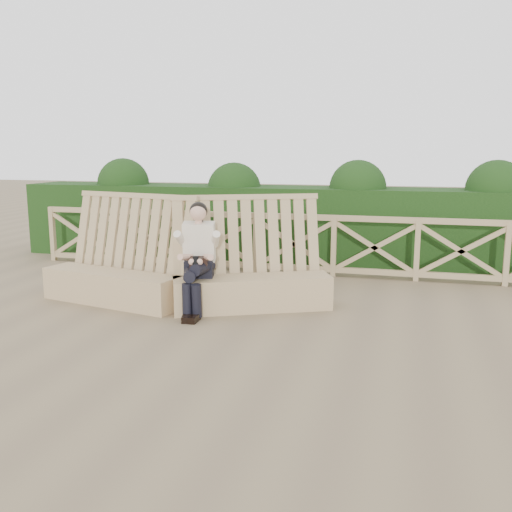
# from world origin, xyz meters

# --- Properties ---
(ground) EXTENTS (60.00, 60.00, 0.00)m
(ground) POSITION_xyz_m (0.00, 0.00, 0.00)
(ground) COLOR brown
(ground) RESTS_ON ground
(bench) EXTENTS (4.34, 1.62, 1.61)m
(bench) POSITION_xyz_m (-1.16, 1.02, 0.40)
(bench) COLOR #9E865A
(bench) RESTS_ON ground
(woman) EXTENTS (0.52, 0.97, 1.53)m
(woman) POSITION_xyz_m (-0.81, 0.76, 0.81)
(woman) COLOR black
(woman) RESTS_ON ground
(guardrail) EXTENTS (10.10, 0.09, 1.10)m
(guardrail) POSITION_xyz_m (0.00, 3.50, 0.55)
(guardrail) COLOR #937A55
(guardrail) RESTS_ON ground
(hedge) EXTENTS (12.00, 1.20, 1.50)m
(hedge) POSITION_xyz_m (0.00, 4.70, 0.75)
(hedge) COLOR black
(hedge) RESTS_ON ground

